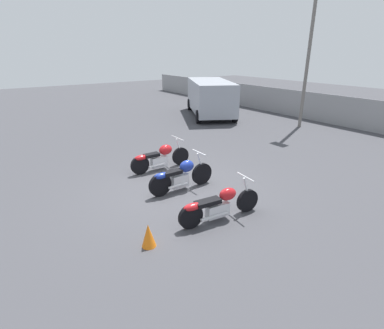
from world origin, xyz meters
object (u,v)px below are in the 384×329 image
light_pole_left (312,31)px  parked_van (210,96)px  motorcycle_slot_1 (181,176)px  traffic_cone_near (148,235)px  motorcycle_slot_2 (218,205)px  motorcycle_slot_0 (160,157)px

light_pole_left → parked_van: 6.25m
motorcycle_slot_1 → traffic_cone_near: size_ratio=4.09×
motorcycle_slot_2 → traffic_cone_near: bearing=-84.4°
motorcycle_slot_0 → motorcycle_slot_2: motorcycle_slot_0 is taller
traffic_cone_near → motorcycle_slot_1: bearing=132.7°
motorcycle_slot_2 → parked_van: bearing=149.0°
motorcycle_slot_0 → parked_van: size_ratio=0.38×
motorcycle_slot_0 → motorcycle_slot_1: 1.73m
motorcycle_slot_1 → traffic_cone_near: (1.78, -1.93, -0.19)m
motorcycle_slot_2 → traffic_cone_near: 1.76m
light_pole_left → traffic_cone_near: (4.53, -11.00, -4.24)m
motorcycle_slot_1 → parked_van: (-7.64, 7.10, 0.70)m
light_pole_left → motorcycle_slot_2: light_pole_left is taller
traffic_cone_near → motorcycle_slot_0: bearing=147.3°
motorcycle_slot_1 → motorcycle_slot_2: size_ratio=0.95×
light_pole_left → motorcycle_slot_0: 9.72m
traffic_cone_near → motorcycle_slot_2: bearing=89.0°
light_pole_left → motorcycle_slot_2: (4.56, -9.24, -4.10)m
light_pole_left → traffic_cone_near: size_ratio=15.47×
motorcycle_slot_0 → parked_van: (-5.94, 6.80, 0.72)m
motorcycle_slot_1 → parked_van: parked_van is taller
parked_van → motorcycle_slot_2: bearing=-99.6°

